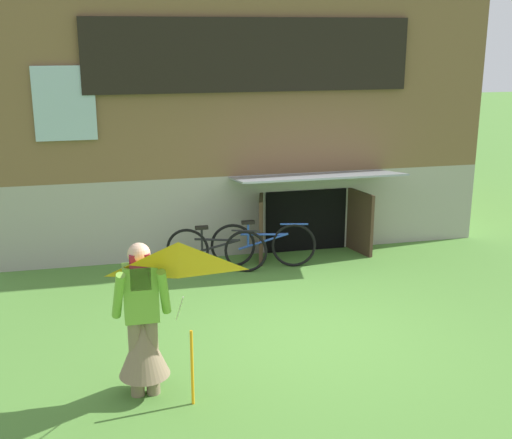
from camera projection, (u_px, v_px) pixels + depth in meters
name	position (u px, v px, depth m)	size (l,w,h in m)	color
ground_plane	(303.00, 328.00, 8.43)	(60.00, 60.00, 0.00)	#4C7F33
log_house	(224.00, 80.00, 12.64)	(8.12, 5.67, 5.45)	#9E998E
person	(143.00, 333.00, 6.71)	(0.61, 0.52, 1.64)	#7F6B51
kite	(180.00, 292.00, 6.03)	(1.10, 1.17, 1.67)	orange
bicycle_blue	(263.00, 244.00, 10.53)	(1.64, 0.39, 0.76)	black
bicycle_black	(216.00, 249.00, 10.35)	(1.52, 0.55, 0.72)	black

